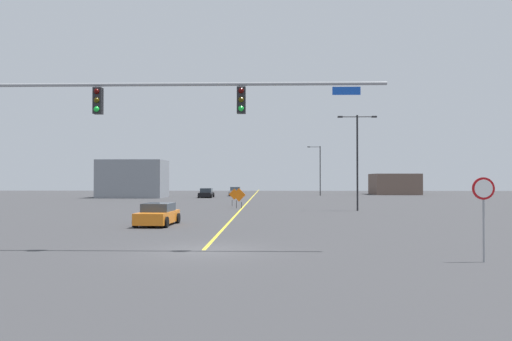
# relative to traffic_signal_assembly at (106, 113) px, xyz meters

# --- Properties ---
(ground) EXTENTS (192.18, 192.18, 0.00)m
(ground) POSITION_rel_traffic_signal_assembly_xyz_m (3.92, 0.01, -5.43)
(ground) COLOR #38383A
(road_centre_stripe) EXTENTS (0.16, 106.77, 0.01)m
(road_centre_stripe) POSITION_rel_traffic_signal_assembly_xyz_m (3.92, 53.40, -5.42)
(road_centre_stripe) COLOR yellow
(road_centre_stripe) RESTS_ON ground
(traffic_signal_assembly) EXTENTS (17.25, 0.44, 7.05)m
(traffic_signal_assembly) POSITION_rel_traffic_signal_assembly_xyz_m (0.00, 0.00, 0.00)
(traffic_signal_assembly) COLOR gray
(traffic_signal_assembly) RESTS_ON ground
(stop_sign) EXTENTS (0.76, 0.07, 2.86)m
(stop_sign) POSITION_rel_traffic_signal_assembly_xyz_m (13.75, -2.48, -3.41)
(stop_sign) COLOR gray
(stop_sign) RESTS_ON ground
(street_lamp_near_left) EXTENTS (2.22, 0.24, 8.36)m
(street_lamp_near_left) POSITION_rel_traffic_signal_assembly_xyz_m (14.96, 62.99, -0.79)
(street_lamp_near_left) COLOR black
(street_lamp_near_left) RESTS_ON ground
(street_lamp_mid_left) EXTENTS (3.44, 0.24, 8.46)m
(street_lamp_mid_left) POSITION_rel_traffic_signal_assembly_xyz_m (14.31, 24.00, -0.45)
(street_lamp_mid_left) COLOR black
(street_lamp_mid_left) RESTS_ON ground
(construction_sign_right_shoulder) EXTENTS (1.16, 0.18, 1.79)m
(construction_sign_right_shoulder) POSITION_rel_traffic_signal_assembly_xyz_m (2.86, 31.67, -4.31)
(construction_sign_right_shoulder) COLOR orange
(construction_sign_right_shoulder) RESTS_ON ground
(construction_sign_left_lane) EXTENTS (1.29, 0.32, 1.94)m
(construction_sign_left_lane) POSITION_rel_traffic_signal_assembly_xyz_m (3.62, 27.39, -4.22)
(construction_sign_left_lane) COLOR orange
(construction_sign_left_lane) RESTS_ON ground
(car_orange_distant) EXTENTS (2.18, 4.17, 1.33)m
(car_orange_distant) POSITION_rel_traffic_signal_assembly_xyz_m (-0.25, 10.24, -4.79)
(car_orange_distant) COLOR orange
(car_orange_distant) RESTS_ON ground
(car_silver_approaching) EXTENTS (2.05, 3.93, 1.48)m
(car_silver_approaching) POSITION_rel_traffic_signal_assembly_xyz_m (0.91, 61.33, -4.75)
(car_silver_approaching) COLOR #B7BABF
(car_silver_approaching) RESTS_ON ground
(car_black_near) EXTENTS (2.06, 4.60, 1.42)m
(car_black_near) POSITION_rel_traffic_signal_assembly_xyz_m (-2.95, 53.99, -4.76)
(car_black_near) COLOR black
(car_black_near) RESTS_ON ground
(roadside_building_east) EXTENTS (7.96, 7.37, 3.74)m
(roadside_building_east) POSITION_rel_traffic_signal_assembly_xyz_m (29.19, 69.44, -3.56)
(roadside_building_east) COLOR brown
(roadside_building_east) RESTS_ON ground
(roadside_building_west) EXTENTS (9.61, 6.49, 5.63)m
(roadside_building_west) POSITION_rel_traffic_signal_assembly_xyz_m (-13.97, 53.55, -2.61)
(roadside_building_west) COLOR gray
(roadside_building_west) RESTS_ON ground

